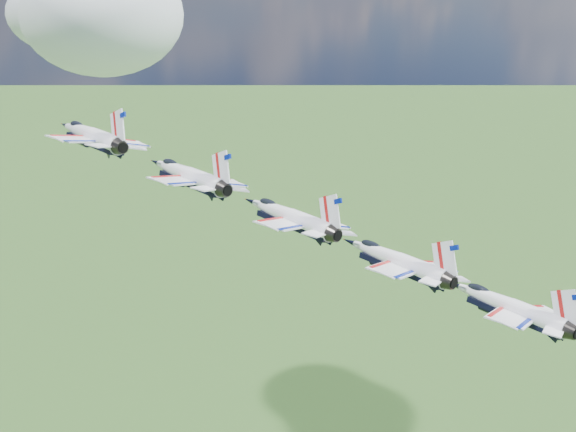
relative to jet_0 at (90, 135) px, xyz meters
name	(u,v)px	position (x,y,z in m)	size (l,w,h in m)	color
jet_0	(90,135)	(0.00, 0.00, 0.00)	(9.88, 14.64, 4.37)	silver
jet_1	(187,175)	(7.95, -7.46, -3.41)	(9.88, 14.64, 4.37)	silver
jet_2	(288,216)	(15.90, -14.91, -6.81)	(9.88, 14.64, 4.37)	white
jet_3	(395,260)	(23.85, -22.37, -10.22)	(9.88, 14.64, 4.37)	white
jet_4	(507,305)	(31.80, -29.83, -13.62)	(9.88, 14.64, 4.37)	white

